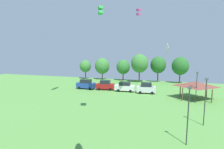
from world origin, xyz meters
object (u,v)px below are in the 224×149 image
(parked_car_third_from_left, at_px, (125,87))
(light_post_1, at_px, (205,99))
(treeline_tree_0, at_px, (85,66))
(treeline_tree_2, at_px, (123,67))
(parked_car_leftmost, at_px, (86,84))
(parked_car_second_from_left, at_px, (105,85))
(kite_flying_0, at_px, (167,48))
(parked_car_rightmost_in_row, at_px, (146,88))
(light_post_2, at_px, (188,113))
(treeline_tree_3, at_px, (140,63))
(kite_flying_3, at_px, (139,12))
(treeline_tree_4, at_px, (158,65))
(treeline_tree_1, at_px, (102,66))
(light_post_0, at_px, (197,85))
(treeline_tree_5, at_px, (180,66))
(kite_flying_4, at_px, (100,10))
(park_pavilion, at_px, (196,84))

(parked_car_third_from_left, xyz_separation_m, light_post_1, (13.81, -15.93, 2.39))
(treeline_tree_0, distance_m, treeline_tree_2, 13.28)
(parked_car_leftmost, relative_size, parked_car_second_from_left, 1.03)
(kite_flying_0, height_order, light_post_1, kite_flying_0)
(parked_car_leftmost, xyz_separation_m, parked_car_rightmost_in_row, (15.15, -0.45, -0.01))
(parked_car_third_from_left, xyz_separation_m, light_post_2, (11.04, -21.66, 2.35))
(treeline_tree_0, distance_m, treeline_tree_3, 18.87)
(light_post_2, bearing_deg, kite_flying_3, 116.07)
(treeline_tree_3, xyz_separation_m, treeline_tree_4, (5.45, 2.30, -0.53))
(light_post_2, bearing_deg, light_post_1, 64.13)
(treeline_tree_1, bearing_deg, parked_car_rightmost_in_row, -44.45)
(light_post_0, xyz_separation_m, treeline_tree_2, (-18.33, 20.23, 1.10))
(kite_flying_0, xyz_separation_m, parked_car_third_from_left, (-9.09, 3.75, -9.06))
(treeline_tree_2, height_order, treeline_tree_5, treeline_tree_5)
(kite_flying_3, relative_size, kite_flying_4, 0.79)
(kite_flying_3, xyz_separation_m, light_post_2, (7.15, -14.62, -13.19))
(park_pavilion, height_order, treeline_tree_4, treeline_tree_4)
(parked_car_third_from_left, height_order, treeline_tree_1, treeline_tree_1)
(parked_car_second_from_left, bearing_deg, park_pavilion, -16.11)
(parked_car_leftmost, xyz_separation_m, parked_car_third_from_left, (10.10, 0.06, -0.08))
(park_pavilion, distance_m, treeline_tree_0, 36.35)
(parked_car_third_from_left, distance_m, light_post_2, 24.42)
(light_post_2, relative_size, treeline_tree_3, 0.72)
(treeline_tree_0, distance_m, treeline_tree_1, 6.00)
(parked_car_leftmost, distance_m, parked_car_second_from_left, 5.07)
(kite_flying_0, distance_m, treeline_tree_2, 23.36)
(parked_car_second_from_left, bearing_deg, light_post_1, -48.55)
(parked_car_third_from_left, relative_size, parked_car_rightmost_in_row, 1.09)
(treeline_tree_0, bearing_deg, treeline_tree_1, 4.27)
(treeline_tree_2, bearing_deg, treeline_tree_0, -179.57)
(kite_flying_3, distance_m, parked_car_third_from_left, 17.50)
(kite_flying_3, xyz_separation_m, treeline_tree_0, (-20.87, 21.85, -12.37))
(parked_car_leftmost, bearing_deg, treeline_tree_1, 94.59)
(parked_car_second_from_left, relative_size, treeline_tree_0, 0.71)
(parked_car_second_from_left, distance_m, park_pavilion, 20.27)
(parked_car_leftmost, bearing_deg, park_pavilion, -4.56)
(kite_flying_0, xyz_separation_m, kite_flying_4, (-12.35, -4.04, 7.03))
(kite_flying_3, bearing_deg, light_post_1, -41.83)
(treeline_tree_3, bearing_deg, light_post_2, -75.08)
(park_pavilion, relative_size, treeline_tree_1, 0.93)
(parked_car_second_from_left, distance_m, treeline_tree_2, 14.97)
(light_post_2, xyz_separation_m, treeline_tree_1, (-22.05, 36.91, 1.01))
(parked_car_leftmost, distance_m, treeline_tree_2, 16.58)
(kite_flying_4, relative_size, parked_car_leftmost, 0.33)
(kite_flying_0, distance_m, light_post_2, 19.22)
(kite_flying_0, bearing_deg, treeline_tree_0, 144.56)
(park_pavilion, height_order, treeline_tree_5, treeline_tree_5)
(kite_flying_3, relative_size, light_post_2, 0.20)
(park_pavilion, relative_size, treeline_tree_2, 0.98)
(treeline_tree_3, bearing_deg, treeline_tree_2, 162.54)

